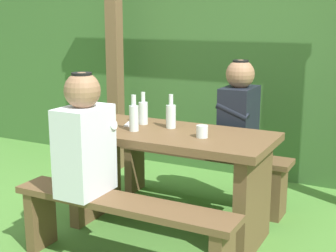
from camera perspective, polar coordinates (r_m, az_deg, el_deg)
name	(u,v)px	position (r m, az deg, el deg)	size (l,w,h in m)	color
ground_plane	(168,231)	(3.42, 0.00, -12.33)	(12.00, 12.00, 0.00)	#4D8535
hedge_backdrop	(252,72)	(4.79, 10.00, 6.31)	(6.40, 0.83, 1.84)	#3C682F
pergola_post_left	(115,69)	(4.58, -6.33, 6.78)	(0.12, 0.12, 1.94)	brown
picnic_table	(168,164)	(3.24, 0.00, -4.51)	(1.40, 0.64, 0.71)	brown
bench_near	(122,220)	(2.83, -5.50, -11.03)	(1.40, 0.24, 0.43)	brown
bench_far	(202,165)	(3.79, 4.04, -4.70)	(1.40, 0.24, 0.43)	brown
person_white_shirt	(85,139)	(2.82, -9.90, -1.50)	(0.25, 0.35, 0.72)	silver
person_black_coat	(239,112)	(3.58, 8.42, 1.61)	(0.25, 0.35, 0.72)	black
drinking_glass	(202,131)	(3.01, 4.08, -0.65)	(0.07, 0.07, 0.08)	silver
bottle_left	(171,115)	(3.25, 0.35, 1.29)	(0.07, 0.07, 0.23)	silver
bottle_right	(134,117)	(3.17, -4.09, 1.13)	(0.06, 0.06, 0.24)	silver
bottle_center	(143,112)	(3.37, -2.96, 1.70)	(0.06, 0.06, 0.23)	silver
cell_phone	(131,124)	(3.38, -4.43, 0.24)	(0.07, 0.14, 0.01)	silver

